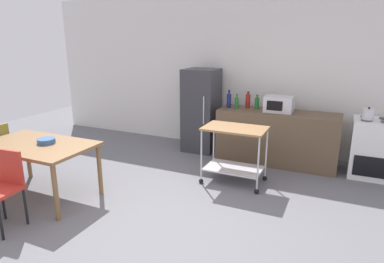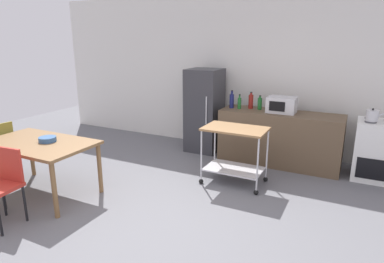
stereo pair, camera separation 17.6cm
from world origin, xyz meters
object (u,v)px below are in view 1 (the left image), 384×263
at_px(kitchen_cart, 234,146).
at_px(bottle_vinegar, 229,100).
at_px(bottle_sparkling_water, 248,101).
at_px(kettle, 368,114).
at_px(dining_table, 37,149).
at_px(bottle_hot_sauce, 237,103).
at_px(microwave, 279,104).
at_px(refrigerator, 201,110).
at_px(bottle_soda, 257,103).
at_px(fruit_bowl, 46,141).
at_px(stove_oven, 372,148).
at_px(chair_red, 3,185).

xyz_separation_m(kitchen_cart, bottle_vinegar, (-0.46, 1.09, 0.46)).
xyz_separation_m(bottle_sparkling_water, kettle, (1.89, -0.17, -0.03)).
bearing_deg(dining_table, bottle_hot_sauce, 53.46).
height_order(bottle_hot_sauce, microwave, microwave).
distance_m(refrigerator, bottle_soda, 1.08).
height_order(microwave, fruit_bowl, microwave).
bearing_deg(fruit_bowl, stove_oven, 32.87).
bearing_deg(bottle_vinegar, fruit_bowl, -123.34).
distance_m(dining_table, microwave, 3.75).
bearing_deg(microwave, fruit_bowl, -134.83).
xyz_separation_m(refrigerator, bottle_vinegar, (0.58, -0.12, 0.25)).
xyz_separation_m(dining_table, fruit_bowl, (0.11, 0.07, 0.11)).
bearing_deg(bottle_sparkling_water, dining_table, -127.52).
distance_m(chair_red, bottle_vinegar, 3.71).
bearing_deg(bottle_soda, bottle_hot_sauce, -162.35).
height_order(kitchen_cart, bottle_soda, bottle_soda).
xyz_separation_m(kitchen_cart, bottle_soda, (0.02, 1.18, 0.43)).
relative_size(stove_oven, bottle_sparkling_water, 3.18).
xyz_separation_m(bottle_hot_sauce, kettle, (2.05, -0.05, -0.00)).
relative_size(microwave, fruit_bowl, 2.01).
bearing_deg(stove_oven, chair_red, -138.58).
height_order(refrigerator, microwave, refrigerator).
bearing_deg(stove_oven, dining_table, -147.09).
bearing_deg(dining_table, bottle_sparkling_water, 52.48).
distance_m(dining_table, kettle, 4.74).
bearing_deg(kettle, kitchen_cart, -149.49).
xyz_separation_m(stove_oven, kettle, (-0.12, -0.10, 0.55)).
distance_m(kitchen_cart, bottle_sparkling_water, 1.29).
height_order(bottle_sparkling_water, kettle, bottle_sparkling_water).
relative_size(dining_table, stove_oven, 1.63).
distance_m(stove_oven, refrigerator, 2.92).
distance_m(dining_table, refrigerator, 2.99).
height_order(refrigerator, kitchen_cart, refrigerator).
distance_m(kitchen_cart, bottle_hot_sauce, 1.20).
bearing_deg(kettle, fruit_bowl, -147.35).
xyz_separation_m(chair_red, refrigerator, (0.93, 3.46, 0.26)).
height_order(bottle_hot_sauce, kettle, bottle_hot_sauce).
relative_size(dining_table, bottle_soda, 6.14).
bearing_deg(microwave, bottle_sparkling_water, 170.22).
distance_m(chair_red, kettle, 4.98).
xyz_separation_m(stove_oven, bottle_hot_sauce, (-2.17, -0.05, 0.55)).
bearing_deg(fruit_bowl, refrigerator, 67.64).
bearing_deg(microwave, dining_table, -135.21).
relative_size(stove_oven, kitchen_cart, 1.01).
bearing_deg(bottle_sparkling_water, refrigerator, 179.56).
relative_size(kitchen_cart, bottle_sparkling_water, 3.15).
height_order(chair_red, bottle_soda, bottle_soda).
xyz_separation_m(stove_oven, kitchen_cart, (-1.86, -1.12, 0.12)).
relative_size(bottle_sparkling_water, bottle_soda, 1.18).
height_order(dining_table, chair_red, chair_red).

